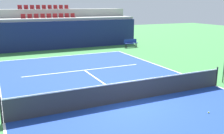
% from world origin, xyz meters
% --- Properties ---
extents(ground_plane, '(80.00, 80.00, 0.00)m').
position_xyz_m(ground_plane, '(0.00, 0.00, 0.00)').
color(ground_plane, '#387A3D').
extents(court_surface, '(11.00, 24.00, 0.01)m').
position_xyz_m(court_surface, '(0.00, 0.00, 0.01)').
color(court_surface, navy).
rests_on(court_surface, ground_plane).
extents(baseline_far, '(11.00, 0.10, 0.00)m').
position_xyz_m(baseline_far, '(0.00, 11.95, 0.01)').
color(baseline_far, white).
rests_on(baseline_far, court_surface).
extents(sideline_left, '(0.10, 24.00, 0.00)m').
position_xyz_m(sideline_left, '(-5.45, 0.00, 0.01)').
color(sideline_left, white).
rests_on(sideline_left, court_surface).
extents(sideline_right, '(0.10, 24.00, 0.00)m').
position_xyz_m(sideline_right, '(5.45, 0.00, 0.01)').
color(sideline_right, white).
rests_on(sideline_right, court_surface).
extents(service_line_far, '(8.26, 0.10, 0.00)m').
position_xyz_m(service_line_far, '(0.00, 6.40, 0.01)').
color(service_line_far, white).
rests_on(service_line_far, court_surface).
extents(centre_service_line, '(0.10, 6.40, 0.00)m').
position_xyz_m(centre_service_line, '(0.00, 3.20, 0.01)').
color(centre_service_line, white).
rests_on(centre_service_line, court_surface).
extents(back_wall, '(18.29, 0.30, 2.81)m').
position_xyz_m(back_wall, '(0.00, 15.66, 1.40)').
color(back_wall, navy).
rests_on(back_wall, ground_plane).
extents(stands_tier_lower, '(18.29, 2.40, 3.07)m').
position_xyz_m(stands_tier_lower, '(0.00, 17.01, 1.54)').
color(stands_tier_lower, '#9E9E99').
rests_on(stands_tier_lower, ground_plane).
extents(stands_tier_upper, '(18.29, 2.40, 3.93)m').
position_xyz_m(stands_tier_upper, '(0.00, 19.41, 1.96)').
color(stands_tier_upper, '#9E9E99').
rests_on(stands_tier_upper, ground_plane).
extents(seating_row_lower, '(5.51, 0.44, 0.44)m').
position_xyz_m(seating_row_lower, '(-0.00, 17.10, 3.20)').
color(seating_row_lower, maroon).
rests_on(seating_row_lower, stands_tier_lower).
extents(seating_row_upper, '(5.51, 0.44, 0.44)m').
position_xyz_m(seating_row_upper, '(-0.00, 19.50, 4.05)').
color(seating_row_upper, maroon).
rests_on(seating_row_upper, stands_tier_upper).
extents(tennis_net, '(11.08, 0.08, 1.07)m').
position_xyz_m(tennis_net, '(0.00, 0.00, 0.51)').
color(tennis_net, black).
rests_on(tennis_net, court_surface).
extents(player_bench, '(1.50, 0.40, 0.85)m').
position_xyz_m(player_bench, '(7.68, 13.60, 0.51)').
color(player_bench, navy).
rests_on(player_bench, ground_plane).
extents(tennis_ball_0, '(0.07, 0.07, 0.07)m').
position_xyz_m(tennis_ball_0, '(2.31, -2.63, 0.04)').
color(tennis_ball_0, '#CCE033').
rests_on(tennis_ball_0, court_surface).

